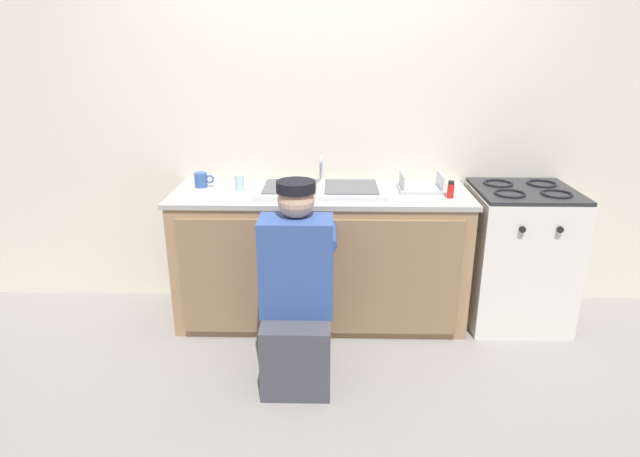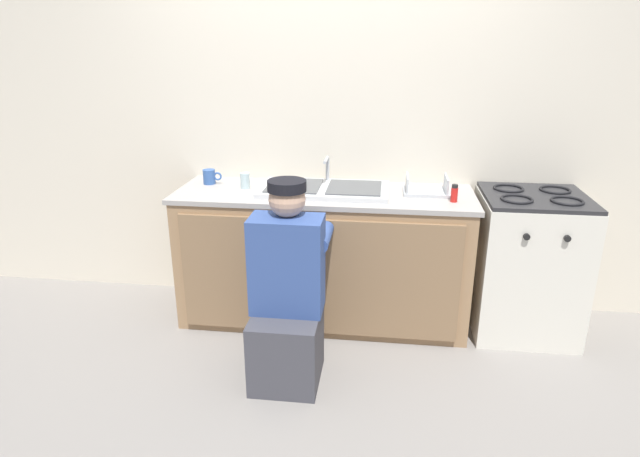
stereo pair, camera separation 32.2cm
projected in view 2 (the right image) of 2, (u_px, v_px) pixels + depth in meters
ground_plane at (318, 338)px, 3.36m from camera, size 12.00×12.00×0.00m
back_wall at (330, 123)px, 3.55m from camera, size 6.00×0.10×2.50m
counter_cabinet at (324, 259)px, 3.49m from camera, size 1.83×0.62×0.84m
countertop at (324, 194)px, 3.35m from camera, size 1.87×0.62×0.03m
sink_double_basin at (324, 189)px, 3.34m from camera, size 0.80×0.44×0.19m
stove_range at (527, 264)px, 3.34m from camera, size 0.62×0.62×0.91m
plumber_person at (287, 301)px, 2.84m from camera, size 0.42×0.61×1.10m
water_glass at (245, 181)px, 3.41m from camera, size 0.06×0.06×0.10m
spice_bottle_red at (454, 193)px, 3.13m from camera, size 0.04×0.04×0.10m
coffee_mug at (210, 177)px, 3.52m from camera, size 0.13×0.08×0.09m
dish_rack_tray at (426, 189)px, 3.31m from camera, size 0.28×0.22×0.11m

